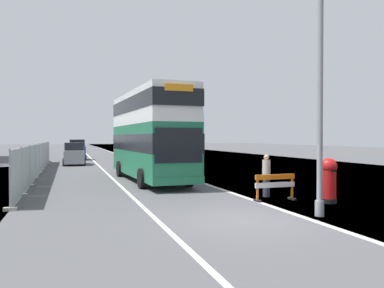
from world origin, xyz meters
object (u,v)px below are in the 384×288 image
at_px(double_decker_bus, 150,134).
at_px(car_oncoming_near, 74,154).
at_px(pedestrian_at_kerb, 266,176).
at_px(lamppost_foreground, 320,86).
at_px(car_receding_mid, 77,150).
at_px(red_pillar_postbox, 328,178).
at_px(roadworks_barrier, 275,184).

xyz_separation_m(double_decker_bus, car_oncoming_near, (-4.05, 14.89, -1.76)).
xyz_separation_m(car_oncoming_near, pedestrian_at_kerb, (7.54, -22.42, -0.06)).
relative_size(lamppost_foreground, car_receding_mid, 2.32).
distance_m(car_receding_mid, pedestrian_at_kerb, 31.41).
height_order(double_decker_bus, car_receding_mid, double_decker_bus).
distance_m(car_oncoming_near, car_receding_mid, 8.19).
bearing_deg(car_receding_mid, red_pillar_postbox, -75.24).
bearing_deg(car_receding_mid, lamppost_foreground, -79.01).
bearing_deg(roadworks_barrier, pedestrian_at_kerb, 80.46).
height_order(lamppost_foreground, car_receding_mid, lamppost_foreground).
distance_m(lamppost_foreground, red_pillar_postbox, 4.23).
bearing_deg(double_decker_bus, red_pillar_postbox, -62.48).
bearing_deg(lamppost_foreground, roadworks_barrier, 86.59).
height_order(double_decker_bus, roadworks_barrier, double_decker_bus).
bearing_deg(red_pillar_postbox, pedestrian_at_kerb, 126.05).
bearing_deg(car_oncoming_near, roadworks_barrier, -72.54).
xyz_separation_m(car_oncoming_near, car_receding_mid, (0.45, 8.18, 0.11)).
relative_size(red_pillar_postbox, car_oncoming_near, 0.41).
xyz_separation_m(lamppost_foreground, pedestrian_at_kerb, (0.35, 4.10, -3.26)).
height_order(lamppost_foreground, pedestrian_at_kerb, lamppost_foreground).
relative_size(car_oncoming_near, car_receding_mid, 1.10).
xyz_separation_m(lamppost_foreground, car_receding_mid, (-6.74, 34.69, -3.10)).
xyz_separation_m(double_decker_bus, roadworks_barrier, (3.32, -8.54, -2.07)).
distance_m(red_pillar_postbox, pedestrian_at_kerb, 2.59).
bearing_deg(roadworks_barrier, double_decker_bus, 111.22).
bearing_deg(car_oncoming_near, car_receding_mid, 86.86).
relative_size(red_pillar_postbox, roadworks_barrier, 0.99).
distance_m(lamppost_foreground, roadworks_barrier, 4.68).
height_order(double_decker_bus, lamppost_foreground, lamppost_foreground).
bearing_deg(car_oncoming_near, lamppost_foreground, -74.84).
relative_size(double_decker_bus, lamppost_foreground, 1.22).
bearing_deg(red_pillar_postbox, lamppost_foreground, -133.10).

